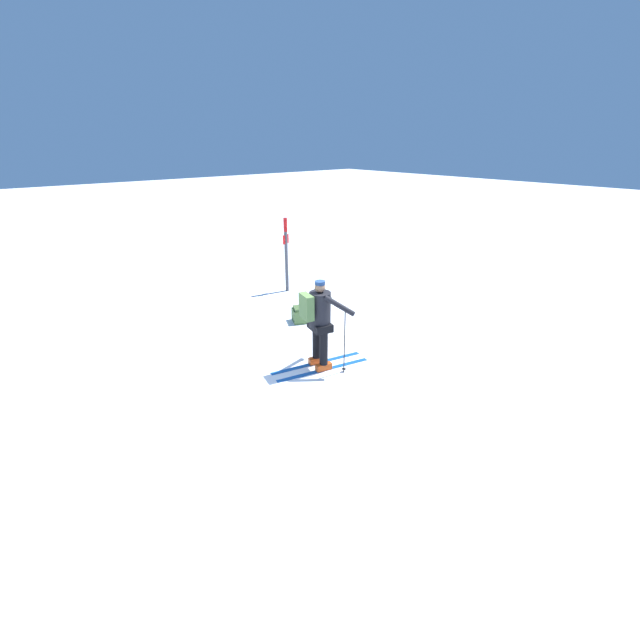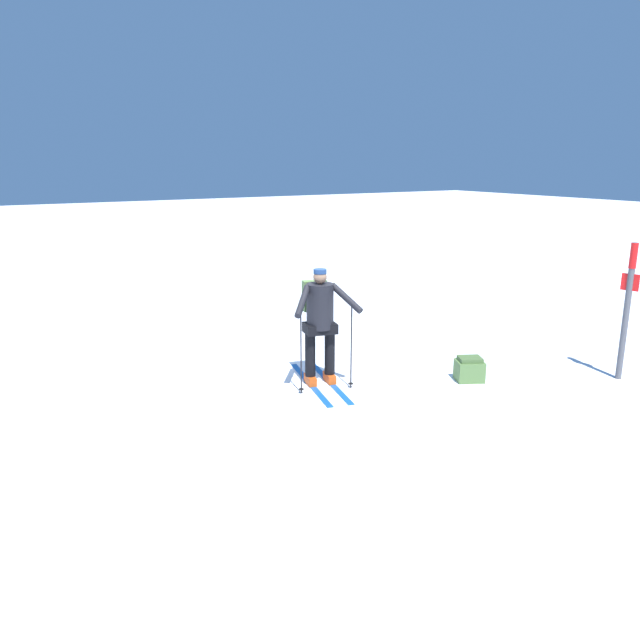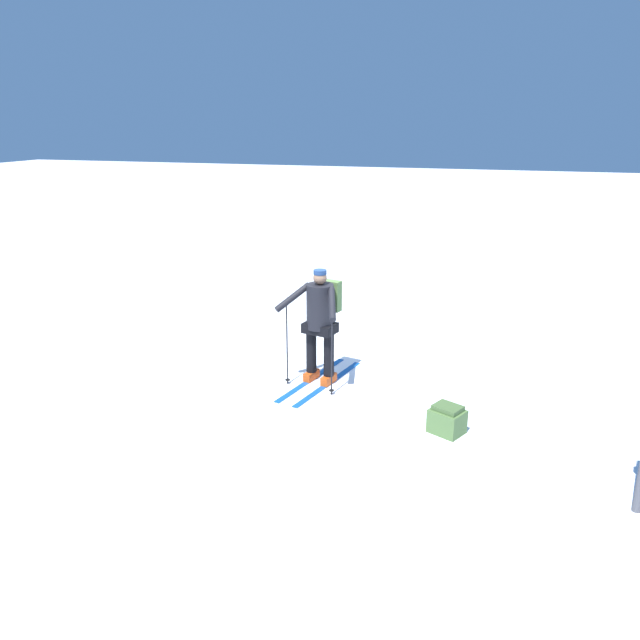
% 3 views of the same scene
% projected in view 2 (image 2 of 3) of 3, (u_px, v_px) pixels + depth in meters
% --- Properties ---
extents(ground_plane, '(80.00, 80.00, 0.00)m').
position_uv_depth(ground_plane, '(311.00, 365.00, 9.78)').
color(ground_plane, white).
extents(skier, '(0.98, 1.87, 1.67)m').
position_uv_depth(skier, '(320.00, 317.00, 8.78)').
color(skier, '#144C9E').
rests_on(skier, ground_plane).
extents(dropped_backpack, '(0.49, 0.46, 0.36)m').
position_uv_depth(dropped_backpack, '(469.00, 369.00, 9.08)').
color(dropped_backpack, '#4C6B38').
rests_on(dropped_backpack, ground_plane).
extents(trail_marker, '(0.10, 0.23, 2.01)m').
position_uv_depth(trail_marker, '(628.00, 300.00, 8.90)').
color(trail_marker, '#4C4C51').
rests_on(trail_marker, ground_plane).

